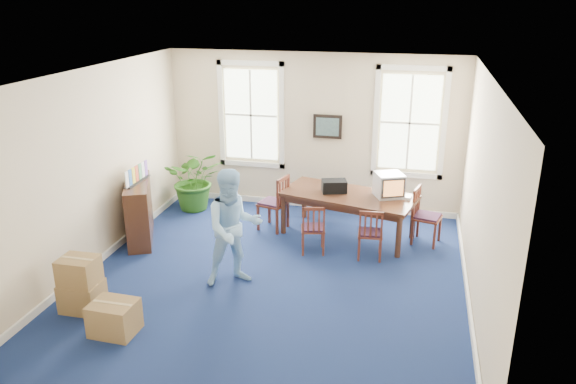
% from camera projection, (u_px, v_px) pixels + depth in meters
% --- Properties ---
extents(floor, '(6.50, 6.50, 0.00)m').
position_uv_depth(floor, '(273.00, 278.00, 8.94)').
color(floor, navy).
rests_on(floor, ground).
extents(ceiling, '(6.50, 6.50, 0.00)m').
position_uv_depth(ceiling, '(271.00, 75.00, 7.85)').
color(ceiling, white).
rests_on(ceiling, ground).
extents(wall_back, '(6.50, 0.00, 6.50)m').
position_uv_depth(wall_back, '(313.00, 133.00, 11.37)').
color(wall_back, beige).
rests_on(wall_back, ground).
extents(wall_front, '(6.50, 0.00, 6.50)m').
position_uv_depth(wall_front, '(187.00, 288.00, 5.42)').
color(wall_front, beige).
rests_on(wall_front, ground).
extents(wall_left, '(0.00, 6.50, 6.50)m').
position_uv_depth(wall_left, '(93.00, 169.00, 9.04)').
color(wall_left, beige).
rests_on(wall_left, ground).
extents(wall_right, '(0.00, 6.50, 6.50)m').
position_uv_depth(wall_right, '(482.00, 199.00, 7.75)').
color(wall_right, beige).
rests_on(wall_right, ground).
extents(baseboard_back, '(6.00, 0.04, 0.12)m').
position_uv_depth(baseboard_back, '(312.00, 204.00, 11.87)').
color(baseboard_back, white).
rests_on(baseboard_back, ground).
extents(baseboard_left, '(0.04, 6.50, 0.12)m').
position_uv_depth(baseboard_left, '(105.00, 255.00, 9.56)').
color(baseboard_left, white).
rests_on(baseboard_left, ground).
extents(baseboard_right, '(0.04, 6.50, 0.12)m').
position_uv_depth(baseboard_right, '(468.00, 296.00, 8.27)').
color(baseboard_right, white).
rests_on(baseboard_right, ground).
extents(window_left, '(1.40, 0.12, 2.20)m').
position_uv_depth(window_left, '(251.00, 115.00, 11.53)').
color(window_left, white).
rests_on(window_left, ground).
extents(window_right, '(1.40, 0.12, 2.20)m').
position_uv_depth(window_right, '(410.00, 123.00, 10.84)').
color(window_right, white).
rests_on(window_right, ground).
extents(wall_picture, '(0.58, 0.06, 0.48)m').
position_uv_depth(wall_picture, '(328.00, 127.00, 11.21)').
color(wall_picture, black).
rests_on(wall_picture, ground).
extents(conference_table, '(2.61, 1.65, 0.82)m').
position_uv_depth(conference_table, '(348.00, 215.00, 10.35)').
color(conference_table, '#442517').
rests_on(conference_table, ground).
extents(crt_tv, '(0.63, 0.66, 0.43)m').
position_uv_depth(crt_tv, '(389.00, 185.00, 10.04)').
color(crt_tv, '#B7B7BC').
rests_on(crt_tv, conference_table).
extents(game_console, '(0.18, 0.21, 0.05)m').
position_uv_depth(game_console, '(407.00, 197.00, 9.98)').
color(game_console, white).
rests_on(game_console, conference_table).
extents(equipment_bag, '(0.51, 0.41, 0.22)m').
position_uv_depth(equipment_bag, '(334.00, 186.00, 10.28)').
color(equipment_bag, black).
rests_on(equipment_bag, conference_table).
extents(chair_near_left, '(0.48, 0.48, 0.90)m').
position_uv_depth(chair_near_left, '(313.00, 228.00, 9.69)').
color(chair_near_left, maroon).
rests_on(chair_near_left, ground).
extents(chair_near_right, '(0.44, 0.44, 0.92)m').
position_uv_depth(chair_near_right, '(370.00, 233.00, 9.47)').
color(chair_near_right, maroon).
rests_on(chair_near_right, ground).
extents(chair_end_left, '(0.59, 0.59, 1.07)m').
position_uv_depth(chair_end_left, '(273.00, 202.00, 10.62)').
color(chair_end_left, maroon).
rests_on(chair_end_left, ground).
extents(chair_end_right, '(0.56, 0.56, 1.03)m').
position_uv_depth(chair_end_right, '(427.00, 216.00, 10.01)').
color(chair_end_right, maroon).
rests_on(chair_end_right, ground).
extents(man, '(1.13, 1.06, 1.84)m').
position_uv_depth(man, '(234.00, 228.00, 8.50)').
color(man, '#9BD1FB').
rests_on(man, ground).
extents(credenza, '(0.94, 1.44, 1.10)m').
position_uv_depth(credenza, '(139.00, 211.00, 10.17)').
color(credenza, '#442517').
rests_on(credenza, ground).
extents(brochure_rack, '(0.37, 0.73, 0.32)m').
position_uv_depth(brochure_rack, '(137.00, 174.00, 9.93)').
color(brochure_rack, '#99999E').
rests_on(brochure_rack, credenza).
extents(potted_plant, '(1.41, 1.31, 1.29)m').
position_uv_depth(potted_plant, '(195.00, 179.00, 11.56)').
color(potted_plant, '#275C16').
rests_on(potted_plant, ground).
extents(cardboard_boxes, '(1.52, 1.52, 0.85)m').
position_uv_depth(cardboard_boxes, '(98.00, 281.00, 7.96)').
color(cardboard_boxes, '#9B7645').
rests_on(cardboard_boxes, ground).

